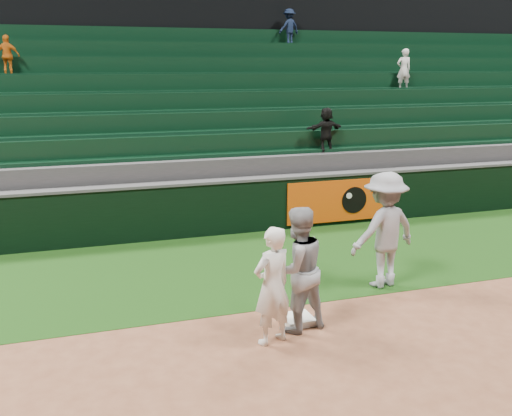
{
  "coord_description": "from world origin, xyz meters",
  "views": [
    {
      "loc": [
        -2.85,
        -6.97,
        3.75
      ],
      "look_at": [
        0.08,
        2.3,
        1.3
      ],
      "focal_mm": 40.0,
      "sensor_mm": 36.0,
      "label": 1
    }
  ],
  "objects_px": {
    "base_coach": "(384,230)",
    "baserunner": "(297,269)",
    "first_baseman": "(272,286)",
    "first_base": "(298,320)"
  },
  "relations": [
    {
      "from": "first_baseman",
      "to": "base_coach",
      "type": "bearing_deg",
      "value": -171.13
    },
    {
      "from": "first_baseman",
      "to": "base_coach",
      "type": "relative_size",
      "value": 0.83
    },
    {
      "from": "baserunner",
      "to": "base_coach",
      "type": "distance_m",
      "value": 2.32
    },
    {
      "from": "baserunner",
      "to": "base_coach",
      "type": "xyz_separation_m",
      "value": [
        2.03,
        1.11,
        0.09
      ]
    },
    {
      "from": "first_base",
      "to": "first_baseman",
      "type": "relative_size",
      "value": 0.26
    },
    {
      "from": "first_base",
      "to": "base_coach",
      "type": "height_order",
      "value": "base_coach"
    },
    {
      "from": "first_baseman",
      "to": "base_coach",
      "type": "xyz_separation_m",
      "value": [
        2.51,
        1.4,
        0.17
      ]
    },
    {
      "from": "first_baseman",
      "to": "base_coach",
      "type": "distance_m",
      "value": 2.88
    },
    {
      "from": "first_base",
      "to": "first_baseman",
      "type": "bearing_deg",
      "value": -140.8
    },
    {
      "from": "base_coach",
      "to": "baserunner",
      "type": "bearing_deg",
      "value": 16.59
    }
  ]
}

